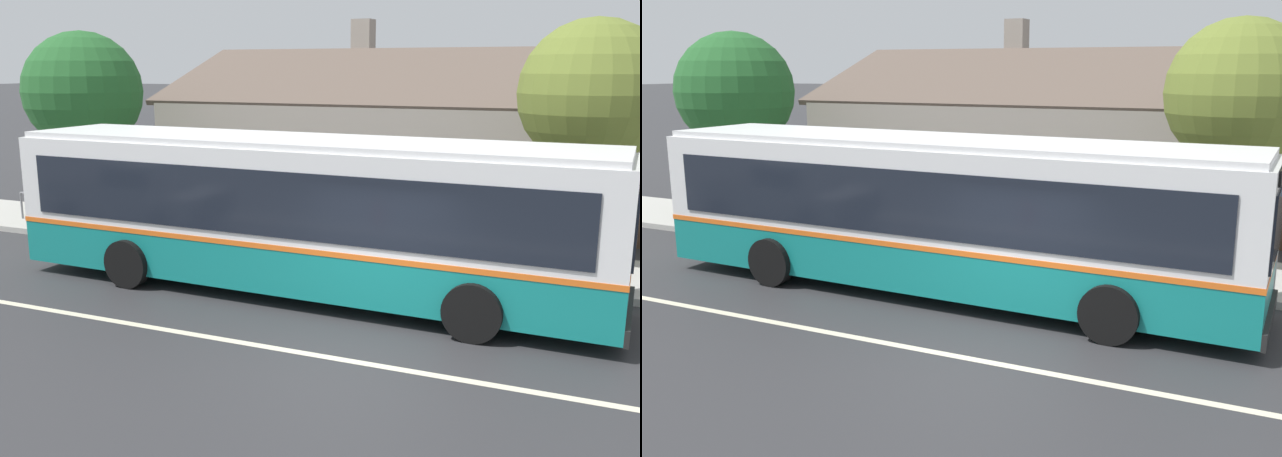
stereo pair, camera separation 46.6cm
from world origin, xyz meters
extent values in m
plane|color=#2D2D30|center=(0.00, 0.00, 0.00)|extent=(300.00, 300.00, 0.00)
cube|color=#ADAAA3|center=(0.00, 6.00, 0.07)|extent=(60.00, 3.00, 0.15)
cube|color=beige|center=(0.00, 0.00, 0.00)|extent=(60.00, 0.16, 0.01)
cube|color=gray|center=(0.75, 14.23, 1.65)|extent=(21.77, 9.75, 3.30)
cube|color=brown|center=(0.75, 11.79, 4.13)|extent=(22.37, 4.93, 1.82)
cube|color=brown|center=(0.75, 16.67, 4.13)|extent=(22.37, 4.93, 1.82)
cube|color=gray|center=(-5.24, 15.20, 5.46)|extent=(0.70, 0.70, 1.20)
cube|color=black|center=(-6.87, 9.32, 1.81)|extent=(1.10, 0.06, 1.30)
cube|color=black|center=(0.75, 9.32, 1.81)|extent=(1.10, 0.06, 1.30)
cube|color=#4C3323|center=(4.02, 9.32, 1.05)|extent=(1.00, 0.06, 2.10)
cube|color=#147F7A|center=(-2.07, 2.90, 0.71)|extent=(12.14, 2.83, 0.87)
cube|color=orange|center=(-2.07, 2.90, 1.20)|extent=(12.16, 2.85, 0.10)
cube|color=white|center=(-2.07, 2.90, 2.10)|extent=(12.14, 2.83, 1.71)
cube|color=white|center=(-2.07, 2.90, 3.01)|extent=(11.89, 2.70, 0.12)
cube|color=black|center=(-2.03, 4.16, 2.00)|extent=(11.10, 0.33, 1.21)
cube|color=black|center=(-2.10, 1.64, 2.00)|extent=(11.10, 0.33, 1.21)
cube|color=black|center=(3.99, 2.73, 2.00)|extent=(0.10, 2.20, 1.21)
cube|color=black|center=(4.01, 2.73, 0.40)|extent=(0.15, 2.50, 0.28)
cube|color=#192D99|center=(-3.54, 4.21, 0.71)|extent=(3.38, 0.12, 0.61)
cube|color=black|center=(2.68, 4.04, 1.44)|extent=(0.90, 0.05, 2.33)
cylinder|color=black|center=(1.71, 4.05, 0.50)|extent=(1.01, 0.31, 1.00)
cylinder|color=black|center=(1.64, 1.55, 0.50)|extent=(1.01, 0.31, 1.00)
cylinder|color=black|center=(-5.35, 4.24, 0.50)|extent=(1.01, 0.31, 1.00)
cylinder|color=black|center=(-5.42, 1.74, 0.50)|extent=(1.01, 0.31, 1.00)
cube|color=brown|center=(-8.97, 5.99, 0.60)|extent=(1.84, 0.10, 0.04)
cube|color=brown|center=(-8.97, 5.85, 0.60)|extent=(1.84, 0.10, 0.04)
cube|color=brown|center=(-8.97, 5.70, 0.60)|extent=(1.84, 0.10, 0.04)
cube|color=brown|center=(-8.97, 5.58, 0.90)|extent=(1.84, 0.04, 0.10)
cube|color=brown|center=(-8.97, 5.58, 1.04)|extent=(1.84, 0.04, 0.10)
cube|color=black|center=(-8.23, 5.85, 0.38)|extent=(0.08, 0.43, 0.45)
cube|color=black|center=(-9.70, 5.85, 0.38)|extent=(0.08, 0.43, 0.45)
cube|color=brown|center=(-4.45, 5.61, 0.60)|extent=(1.51, 0.10, 0.04)
cube|color=brown|center=(-4.45, 5.46, 0.60)|extent=(1.51, 0.10, 0.04)
cube|color=brown|center=(-4.45, 5.32, 0.60)|extent=(1.51, 0.10, 0.04)
cube|color=brown|center=(-4.45, 5.19, 0.90)|extent=(1.51, 0.04, 0.10)
cube|color=brown|center=(-4.45, 5.19, 1.04)|extent=(1.51, 0.04, 0.10)
cube|color=black|center=(-3.85, 5.46, 0.38)|extent=(0.08, 0.43, 0.45)
cube|color=black|center=(-5.06, 5.46, 0.38)|extent=(0.08, 0.43, 0.45)
cylinder|color=#4C3828|center=(2.96, 7.09, 1.41)|extent=(0.33, 0.33, 2.82)
sphere|color=olive|center=(2.96, 7.09, 3.86)|extent=(3.20, 3.20, 3.20)
cylinder|color=#4C3828|center=(-10.71, 6.83, 1.31)|extent=(0.41, 0.41, 2.63)
sphere|color=#235B28|center=(-10.71, 6.83, 3.73)|extent=(3.38, 3.38, 3.38)
sphere|color=#235B28|center=(-10.99, 7.02, 3.22)|extent=(2.08, 2.08, 2.08)
cylinder|color=gray|center=(3.98, 5.00, 1.35)|extent=(0.07, 0.07, 2.40)
cube|color=#1959A5|center=(3.98, 4.98, 2.30)|extent=(0.36, 0.03, 0.48)
cylinder|color=slate|center=(-12.09, 5.51, 0.53)|extent=(0.06, 0.06, 0.75)
cylinder|color=slate|center=(-10.99, 5.51, 0.53)|extent=(0.06, 0.06, 0.75)
cylinder|color=slate|center=(-11.54, 5.51, 0.90)|extent=(1.10, 0.06, 0.06)
camera|label=1|loc=(3.69, -9.57, 4.41)|focal=40.00mm
camera|label=2|loc=(4.12, -9.37, 4.41)|focal=40.00mm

